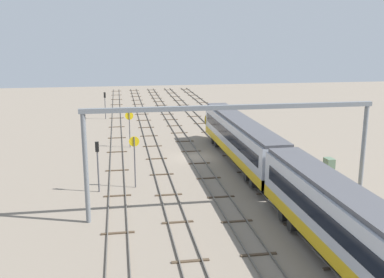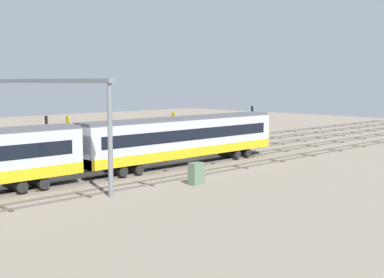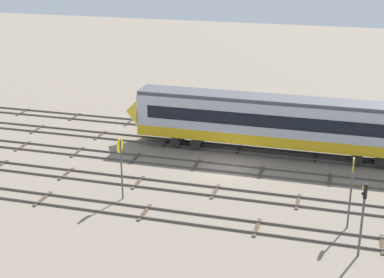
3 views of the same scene
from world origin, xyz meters
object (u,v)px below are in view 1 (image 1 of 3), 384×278
(signal_light_trackside_approach, at_px, (105,102))
(signal_light_trackside_departure, at_px, (98,159))
(speed_sign_near_foreground, at_px, (135,154))
(overhead_gantry, at_px, (232,130))
(train, at_px, (354,235))
(speed_sign_mid_trackside, at_px, (129,123))
(relay_cabinet, at_px, (329,167))

(signal_light_trackside_approach, relative_size, signal_light_trackside_departure, 0.98)
(speed_sign_near_foreground, distance_m, signal_light_trackside_approach, 36.11)
(signal_light_trackside_departure, bearing_deg, overhead_gantry, -122.66)
(train, bearing_deg, signal_light_trackside_approach, 15.81)
(overhead_gantry, distance_m, speed_sign_near_foreground, 10.94)
(overhead_gantry, height_order, signal_light_trackside_approach, overhead_gantry)
(overhead_gantry, xyz_separation_m, speed_sign_mid_trackside, (22.92, 7.22, -3.68))
(signal_light_trackside_approach, xyz_separation_m, signal_light_trackside_departure, (-36.62, -0.21, 0.07))
(overhead_gantry, relative_size, speed_sign_near_foreground, 4.67)
(signal_light_trackside_approach, height_order, relay_cabinet, signal_light_trackside_approach)
(train, bearing_deg, signal_light_trackside_departure, 41.10)
(train, height_order, speed_sign_near_foreground, train)
(speed_sign_mid_trackside, bearing_deg, signal_light_trackside_departure, 168.55)
(speed_sign_near_foreground, xyz_separation_m, signal_light_trackside_departure, (-0.69, 3.30, -0.15))
(speed_sign_near_foreground, bearing_deg, overhead_gantry, -135.86)
(speed_sign_mid_trackside, bearing_deg, speed_sign_near_foreground, -179.93)
(signal_light_trackside_approach, bearing_deg, relay_cabinet, -147.28)
(overhead_gantry, distance_m, signal_light_trackside_departure, 13.02)
(speed_sign_mid_trackside, height_order, relay_cabinet, speed_sign_mid_trackside)
(relay_cabinet, bearing_deg, speed_sign_near_foreground, 90.98)
(signal_light_trackside_approach, bearing_deg, overhead_gantry, -166.11)
(relay_cabinet, bearing_deg, train, 157.34)
(signal_light_trackside_approach, bearing_deg, train, -164.19)
(train, relative_size, speed_sign_mid_trackside, 16.47)
(relay_cabinet, bearing_deg, signal_light_trackside_departure, 92.58)
(signal_light_trackside_departure, bearing_deg, speed_sign_near_foreground, -78.18)
(overhead_gantry, relative_size, signal_light_trackside_departure, 4.87)
(overhead_gantry, height_order, signal_light_trackside_departure, overhead_gantry)
(speed_sign_mid_trackside, bearing_deg, overhead_gantry, -162.50)
(signal_light_trackside_departure, bearing_deg, speed_sign_mid_trackside, -11.45)
(train, distance_m, signal_light_trackside_approach, 55.98)
(overhead_gantry, bearing_deg, speed_sign_mid_trackside, 17.50)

